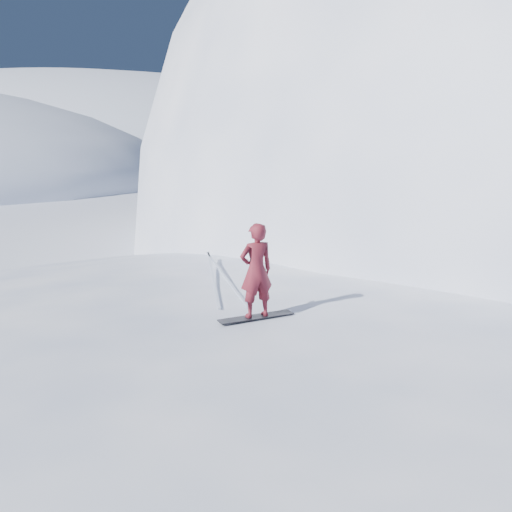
% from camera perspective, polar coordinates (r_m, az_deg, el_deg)
% --- Properties ---
extents(ground, '(400.00, 400.00, 0.00)m').
position_cam_1_polar(ground, '(11.04, 5.13, -21.94)').
color(ground, white).
rests_on(ground, ground).
extents(near_ridge, '(36.00, 28.00, 4.80)m').
position_cam_1_polar(near_ridge, '(13.72, 8.26, -14.69)').
color(near_ridge, white).
rests_on(near_ridge, ground).
extents(peak_shoulder, '(28.00, 24.00, 18.00)m').
position_cam_1_polar(peak_shoulder, '(31.68, 20.03, 0.33)').
color(peak_shoulder, white).
rests_on(peak_shoulder, ground).
extents(far_ridge_c, '(140.00, 90.00, 36.00)m').
position_cam_1_polar(far_ridge_c, '(125.47, -18.55, 8.94)').
color(far_ridge_c, white).
rests_on(far_ridge_c, ground).
extents(wind_bumps, '(16.00, 14.40, 1.00)m').
position_cam_1_polar(wind_bumps, '(12.81, 1.64, -16.65)').
color(wind_bumps, white).
rests_on(wind_bumps, ground).
extents(snowboard, '(1.62, 0.97, 0.03)m').
position_cam_1_polar(snowboard, '(11.98, 0.02, -6.11)').
color(snowboard, black).
rests_on(snowboard, near_ridge).
extents(snowboarder, '(0.85, 0.73, 1.97)m').
position_cam_1_polar(snowboarder, '(11.70, 0.02, -1.46)').
color(snowboarder, maroon).
rests_on(snowboarder, snowboard).
extents(board_tracks, '(1.44, 5.96, 0.04)m').
position_cam_1_polar(board_tracks, '(15.45, -3.79, -1.86)').
color(board_tracks, silver).
rests_on(board_tracks, ground).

